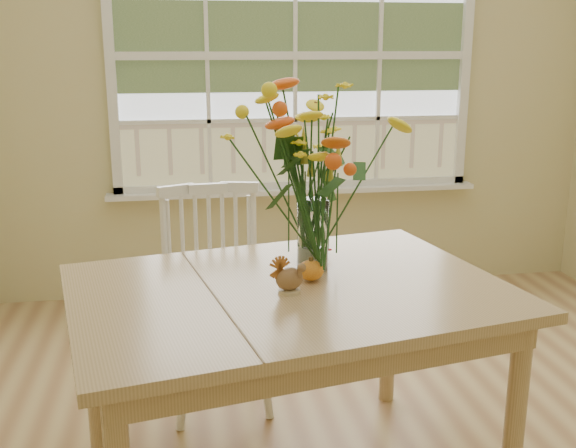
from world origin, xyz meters
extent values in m
cube|color=beige|center=(0.00, 2.25, 1.35)|extent=(4.00, 0.02, 2.70)
cube|color=silver|center=(0.00, 2.23, 1.55)|extent=(2.20, 0.00, 1.60)
cube|color=white|center=(0.00, 2.18, 0.69)|extent=(2.42, 0.12, 0.03)
cube|color=tan|center=(-0.39, 0.12, 0.78)|extent=(1.66, 1.33, 0.04)
cube|color=tan|center=(-0.39, 0.12, 0.71)|extent=(1.52, 1.19, 0.10)
cylinder|color=tan|center=(-1.11, 0.43, 0.38)|extent=(0.07, 0.07, 0.76)
cylinder|color=tan|center=(0.34, -0.19, 0.38)|extent=(0.07, 0.07, 0.76)
cylinder|color=tan|center=(0.17, 0.68, 0.38)|extent=(0.07, 0.07, 0.76)
cube|color=white|center=(-0.61, 0.77, 0.47)|extent=(0.49, 0.47, 0.05)
cube|color=white|center=(-0.62, 0.94, 0.72)|extent=(0.46, 0.08, 0.52)
cylinder|color=white|center=(-0.77, 0.59, 0.22)|extent=(0.04, 0.04, 0.45)
cylinder|color=white|center=(-0.80, 0.92, 0.22)|extent=(0.04, 0.04, 0.45)
cylinder|color=white|center=(-0.42, 0.62, 0.22)|extent=(0.04, 0.04, 0.45)
cylinder|color=white|center=(-0.45, 0.95, 0.22)|extent=(0.04, 0.04, 0.45)
cylinder|color=white|center=(-0.27, 0.30, 0.93)|extent=(0.12, 0.12, 0.27)
ellipsoid|color=orange|center=(-0.30, 0.16, 0.83)|extent=(0.09, 0.09, 0.07)
cylinder|color=#CCB78C|center=(-0.40, 0.06, 0.80)|extent=(0.08, 0.08, 0.01)
ellipsoid|color=brown|center=(-0.40, 0.06, 0.85)|extent=(0.11, 0.09, 0.08)
ellipsoid|color=#38160F|center=(-0.26, 0.41, 0.83)|extent=(0.07, 0.07, 0.06)
camera|label=1|loc=(-0.75, -2.07, 1.61)|focal=42.00mm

